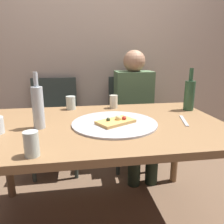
# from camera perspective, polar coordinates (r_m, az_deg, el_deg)

# --- Properties ---
(ground_plane) EXTENTS (8.00, 8.00, 0.00)m
(ground_plane) POSITION_cam_1_polar(r_m,az_deg,el_deg) (1.74, -2.47, -26.27)
(ground_plane) COLOR brown
(back_wall) EXTENTS (6.00, 0.10, 2.60)m
(back_wall) POSITION_cam_1_polar(r_m,az_deg,el_deg) (2.42, -6.03, 18.61)
(back_wall) COLOR #BCA893
(back_wall) RESTS_ON ground_plane
(dining_table) EXTENTS (1.53, 0.94, 0.73)m
(dining_table) POSITION_cam_1_polar(r_m,az_deg,el_deg) (1.40, -2.77, -5.77)
(dining_table) COLOR olive
(dining_table) RESTS_ON ground_plane
(pizza_tray) EXTENTS (0.52, 0.52, 0.01)m
(pizza_tray) POSITION_cam_1_polar(r_m,az_deg,el_deg) (1.35, 0.66, -2.89)
(pizza_tray) COLOR #ADADB2
(pizza_tray) RESTS_ON dining_table
(pizza_slice_last) EXTENTS (0.26, 0.22, 0.05)m
(pizza_slice_last) POSITION_cam_1_polar(r_m,az_deg,el_deg) (1.33, 1.02, -2.39)
(pizza_slice_last) COLOR tan
(pizza_slice_last) RESTS_ON pizza_tray
(beer_bottle) EXTENTS (0.08, 0.08, 0.31)m
(beer_bottle) POSITION_cam_1_polar(r_m,az_deg,el_deg) (1.76, 19.20, 4.26)
(beer_bottle) COLOR #2D5133
(beer_bottle) RESTS_ON dining_table
(water_bottle) EXTENTS (0.07, 0.07, 0.32)m
(water_bottle) POSITION_cam_1_polar(r_m,az_deg,el_deg) (1.32, -18.42, 1.32)
(water_bottle) COLOR #B2BCC1
(water_bottle) RESTS_ON dining_table
(tumbler_near) EXTENTS (0.06, 0.06, 0.11)m
(tumbler_near) POSITION_cam_1_polar(r_m,az_deg,el_deg) (1.00, -19.93, -7.68)
(tumbler_near) COLOR #B7C6BC
(tumbler_near) RESTS_ON dining_table
(tumbler_far) EXTENTS (0.06, 0.06, 0.10)m
(tumbler_far) POSITION_cam_1_polar(r_m,az_deg,el_deg) (1.73, 0.40, 2.66)
(tumbler_far) COLOR beige
(tumbler_far) RESTS_ON dining_table
(wine_glass) EXTENTS (0.07, 0.07, 0.10)m
(wine_glass) POSITION_cam_1_polar(r_m,az_deg,el_deg) (1.72, -10.50, 2.33)
(wine_glass) COLOR #B7C6BC
(wine_glass) RESTS_ON dining_table
(table_knife) EXTENTS (0.08, 0.22, 0.01)m
(table_knife) POSITION_cam_1_polar(r_m,az_deg,el_deg) (1.49, 17.92, -2.10)
(table_knife) COLOR #B7B7BC
(table_knife) RESTS_ON dining_table
(chair_left) EXTENTS (0.44, 0.44, 0.90)m
(chair_left) POSITION_cam_1_polar(r_m,az_deg,el_deg) (2.27, -14.40, -1.62)
(chair_left) COLOR #2D3833
(chair_left) RESTS_ON ground_plane
(chair_right) EXTENTS (0.44, 0.44, 0.90)m
(chair_right) POSITION_cam_1_polar(r_m,az_deg,el_deg) (2.33, 5.00, -0.80)
(chair_right) COLOR #2D3833
(chair_right) RESTS_ON ground_plane
(guest_in_sweater) EXTENTS (0.36, 0.56, 1.17)m
(guest_in_sweater) POSITION_cam_1_polar(r_m,az_deg,el_deg) (2.15, 6.04, 1.38)
(guest_in_sweater) COLOR #4C6B47
(guest_in_sweater) RESTS_ON ground_plane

